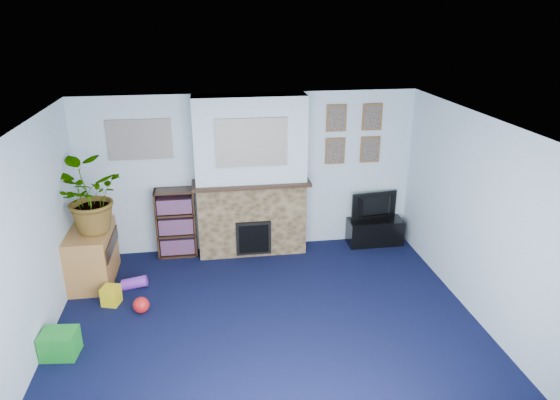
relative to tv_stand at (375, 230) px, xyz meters
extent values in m
cube|color=black|center=(-1.95, -2.03, -0.22)|extent=(5.00, 4.50, 0.01)
cube|color=white|center=(-1.95, -2.03, 2.17)|extent=(5.00, 4.50, 0.01)
cube|color=silver|center=(-1.95, 0.22, 0.97)|extent=(5.00, 0.04, 2.40)
cube|color=silver|center=(-1.95, -4.28, 0.97)|extent=(5.00, 0.04, 2.40)
cube|color=silver|center=(-4.45, -2.03, 0.97)|extent=(0.04, 4.50, 2.40)
cube|color=silver|center=(0.55, -2.03, 0.97)|extent=(0.04, 4.50, 2.40)
cube|color=brown|center=(-1.95, 0.02, 0.33)|extent=(1.60, 0.40, 1.10)
cube|color=brown|center=(-1.95, 0.02, 1.52)|extent=(1.60, 0.40, 1.30)
cube|color=brown|center=(-1.95, -0.01, 0.90)|extent=(1.72, 0.50, 0.05)
cube|color=brown|center=(-1.95, -0.19, 0.10)|extent=(0.52, 0.08, 0.52)
cube|color=brown|center=(-1.95, -0.23, 0.10)|extent=(0.44, 0.02, 0.44)
cube|color=gray|center=(-1.95, -0.19, 1.56)|extent=(1.00, 0.03, 0.68)
cube|color=gray|center=(-3.50, 0.21, 1.55)|extent=(0.90, 0.03, 0.58)
cube|color=brown|center=(-0.65, 0.20, 1.77)|extent=(0.30, 0.03, 0.40)
cube|color=brown|center=(-0.10, 0.20, 1.77)|extent=(0.30, 0.03, 0.40)
cube|color=brown|center=(-0.65, 0.20, 1.27)|extent=(0.30, 0.03, 0.40)
cube|color=brown|center=(-0.10, 0.20, 1.27)|extent=(0.30, 0.03, 0.40)
cube|color=black|center=(0.00, 0.00, 0.00)|extent=(0.86, 0.36, 0.41)
imported|color=black|center=(0.00, 0.02, 0.40)|extent=(0.75, 0.19, 0.43)
cube|color=black|center=(-3.08, 0.20, 0.30)|extent=(0.58, 0.02, 1.05)
cube|color=black|center=(-3.35, 0.07, 0.30)|extent=(0.03, 0.28, 1.05)
cube|color=black|center=(-2.80, 0.07, 0.30)|extent=(0.03, 0.28, 1.05)
cube|color=black|center=(-3.08, 0.07, -0.21)|extent=(0.56, 0.28, 0.03)
cube|color=black|center=(-3.08, 0.07, 0.12)|extent=(0.56, 0.28, 0.03)
cube|color=black|center=(-3.08, 0.07, 0.46)|extent=(0.56, 0.28, 0.03)
cube|color=black|center=(-3.08, 0.07, 0.81)|extent=(0.56, 0.28, 0.03)
cube|color=black|center=(-3.08, 0.06, -0.05)|extent=(0.50, 0.22, 0.24)
cube|color=black|center=(-3.08, 0.06, 0.28)|extent=(0.50, 0.22, 0.24)
cube|color=black|center=(-3.08, 0.06, 0.59)|extent=(0.50, 0.22, 0.22)
cube|color=#A86E36|center=(-4.19, -0.53, 0.12)|extent=(0.54, 0.97, 0.75)
imported|color=#26661E|center=(-4.14, -0.58, 1.00)|extent=(1.00, 0.92, 0.95)
cube|color=gold|center=(-2.01, -0.03, 1.00)|extent=(0.10, 0.06, 0.14)
cylinder|color=#B2BFC6|center=(-1.64, -0.03, 1.01)|extent=(0.05, 0.05, 0.16)
sphere|color=gray|center=(-2.55, -0.03, 0.99)|extent=(0.12, 0.12, 0.12)
cylinder|color=yellow|center=(-1.27, -0.03, 0.99)|extent=(0.06, 0.06, 0.12)
cube|color=#198C26|center=(-4.24, -2.15, -0.08)|extent=(0.40, 0.33, 0.29)
sphere|color=red|center=(-3.47, -1.44, -0.13)|extent=(0.20, 0.20, 0.20)
cube|color=yellow|center=(-3.87, -1.19, -0.11)|extent=(0.25, 0.25, 0.24)
cylinder|color=purple|center=(-3.62, -0.83, -0.15)|extent=(0.35, 0.15, 0.20)
camera|label=1|loc=(-2.56, -6.90, 3.29)|focal=32.00mm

